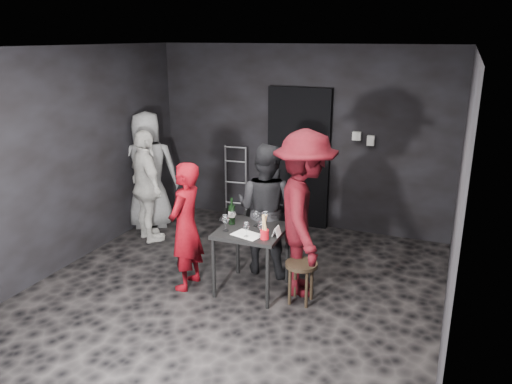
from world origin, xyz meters
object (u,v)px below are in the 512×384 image
at_px(hand_truck, 235,205).
at_px(bystander_cream, 146,183).
at_px(man_maroon, 305,194).
at_px(wine_bottle, 232,214).
at_px(bystander_grey, 148,160).
at_px(tasting_table, 251,237).
at_px(stool, 301,271).
at_px(server_red, 186,227).
at_px(breadstick_cup, 265,227).
at_px(woman_black, 266,204).

height_order(hand_truck, bystander_cream, bystander_cream).
xyz_separation_m(man_maroon, wine_bottle, (-0.81, -0.14, -0.29)).
relative_size(hand_truck, man_maroon, 0.50).
xyz_separation_m(hand_truck, man_maroon, (1.71, -1.88, 0.95)).
xyz_separation_m(hand_truck, bystander_grey, (-1.04, -0.81, 0.83)).
bearing_deg(tasting_table, hand_truck, 119.29).
distance_m(hand_truck, stool, 2.78).
distance_m(bystander_cream, wine_bottle, 1.82).
xyz_separation_m(hand_truck, bystander_cream, (-0.76, -1.28, 0.63)).
xyz_separation_m(tasting_table, man_maroon, (0.54, 0.20, 0.51)).
relative_size(tasting_table, stool, 1.60).
xyz_separation_m(man_maroon, bystander_grey, (-2.75, 1.07, -0.12)).
bearing_deg(man_maroon, bystander_grey, 46.44).
height_order(server_red, bystander_grey, bystander_grey).
relative_size(stool, bystander_grey, 0.23).
bearing_deg(server_red, man_maroon, 106.09).
bearing_deg(breadstick_cup, hand_truck, 121.59).
bearing_deg(server_red, hand_truck, -170.46).
xyz_separation_m(tasting_table, server_red, (-0.72, -0.20, 0.09)).
distance_m(server_red, wine_bottle, 0.54).
distance_m(man_maroon, bystander_grey, 2.95).
height_order(hand_truck, man_maroon, man_maroon).
xyz_separation_m(tasting_table, woman_black, (-0.04, 0.54, 0.21)).
xyz_separation_m(bystander_grey, wine_bottle, (1.94, -1.21, -0.17)).
bearing_deg(tasting_table, breadstick_cup, -40.53).
xyz_separation_m(bystander_cream, wine_bottle, (1.66, -0.74, 0.03)).
height_order(hand_truck, wine_bottle, hand_truck).
distance_m(tasting_table, stool, 0.67).
relative_size(man_maroon, bystander_cream, 1.38).
bearing_deg(server_red, tasting_table, 103.89).
relative_size(tasting_table, man_maroon, 0.32).
xyz_separation_m(server_red, breadstick_cup, (0.96, -0.00, 0.14)).
bearing_deg(wine_bottle, server_red, -150.32).
height_order(woman_black, man_maroon, man_maroon).
height_order(tasting_table, woman_black, woman_black).
bearing_deg(tasting_table, stool, -4.85).
bearing_deg(woman_black, bystander_cream, -1.62).
height_order(tasting_table, wine_bottle, wine_bottle).
xyz_separation_m(bystander_cream, breadstick_cup, (2.17, -1.01, 0.04)).
bearing_deg(stool, man_maroon, 103.90).
relative_size(tasting_table, woman_black, 0.43).
xyz_separation_m(hand_truck, wine_bottle, (0.90, -2.02, 0.66)).
relative_size(tasting_table, wine_bottle, 2.39).
distance_m(hand_truck, man_maroon, 2.71).
distance_m(stool, bystander_cream, 2.71).
relative_size(woman_black, bystander_cream, 1.03).
xyz_separation_m(tasting_table, wine_bottle, (-0.27, 0.06, 0.22)).
distance_m(server_red, breadstick_cup, 0.97).
bearing_deg(bystander_cream, tasting_table, -167.08).
bearing_deg(bystander_grey, breadstick_cup, 118.28).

